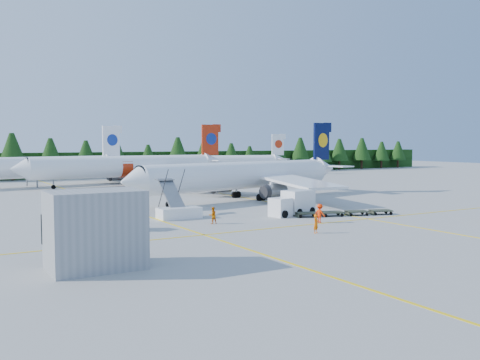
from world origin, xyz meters
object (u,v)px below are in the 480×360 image
airliner_navy (238,176)px  service_truck (292,203)px  airliner_red (121,167)px  airstairs (178,210)px

airliner_navy → service_truck: 17.27m
airliner_red → service_truck: 50.80m
service_truck → airstairs: bearing=148.1°
airliner_navy → airliner_red: size_ratio=0.94×
airliner_navy → airstairs: airliner_navy is taller
airliner_navy → service_truck: (-2.68, -16.93, -2.10)m
airliner_red → airstairs: airliner_red is taller
airliner_navy → service_truck: airliner_navy is taller
airliner_navy → service_truck: bearing=-111.0°
airstairs → service_truck: bearing=-18.2°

